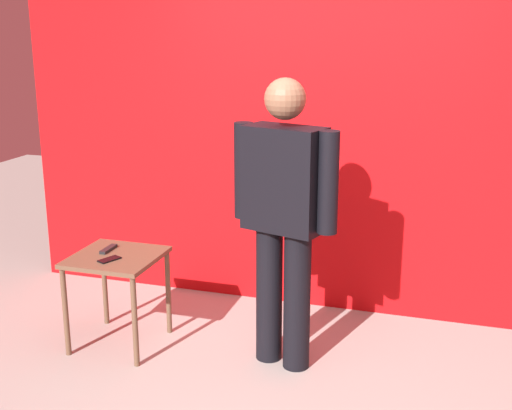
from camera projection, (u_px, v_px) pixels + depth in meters
name	position (u px, v px, depth m)	size (l,w,h in m)	color
ground_plane	(279.00, 407.00, 3.76)	(12.00, 12.00, 0.00)	#9E9991
back_wall_red	(336.00, 115.00, 4.75)	(4.92, 0.12, 2.93)	red
standing_person	(284.00, 211.00, 4.00)	(0.71, 0.37, 1.80)	black
side_table	(117.00, 269.00, 4.37)	(0.56, 0.56, 0.63)	brown
cell_phone	(109.00, 259.00, 4.25)	(0.07, 0.14, 0.01)	black
tv_remote	(108.00, 249.00, 4.43)	(0.04, 0.17, 0.02)	black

